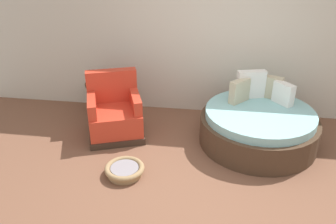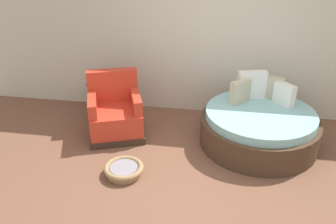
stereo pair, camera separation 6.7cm
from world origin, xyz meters
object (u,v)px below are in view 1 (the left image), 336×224
object	(u,v)px
round_daybed	(258,126)
red_armchair	(115,114)
pet_basket	(125,170)
side_table	(99,88)

from	to	relation	value
round_daybed	red_armchair	size ratio (longest dim) A/B	1.65
pet_basket	side_table	size ratio (longest dim) A/B	0.98
round_daybed	red_armchair	distance (m)	2.14
red_armchair	round_daybed	bearing A→B (deg)	1.10
round_daybed	pet_basket	distance (m)	2.04
round_daybed	side_table	size ratio (longest dim) A/B	3.24
red_armchair	pet_basket	xyz separation A→B (m)	(0.40, -1.01, -0.26)
pet_basket	side_table	xyz separation A→B (m)	(-0.88, 1.72, 0.35)
red_armchair	pet_basket	size ratio (longest dim) A/B	2.01
round_daybed	red_armchair	world-z (taller)	round_daybed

